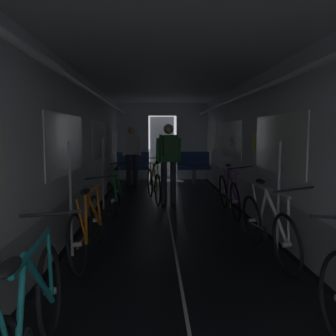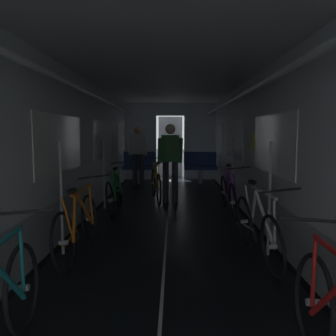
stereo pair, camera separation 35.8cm
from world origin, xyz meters
name	(u,v)px [view 2 (the right image)]	position (x,y,z in m)	size (l,w,h in m)	color
train_car_shell	(167,121)	(0.00, 3.60, 1.70)	(3.14, 12.34, 2.57)	black
bench_seat_far_left	(139,165)	(-0.90, 8.07, 0.57)	(0.98, 0.51, 0.95)	gray
bench_seat_far_right	(200,165)	(0.90, 8.07, 0.57)	(0.98, 0.51, 0.95)	gray
bicycle_orange	(78,226)	(-1.05, 2.02, 0.38)	(0.44, 1.69, 0.95)	black
bicycle_green	(115,192)	(-1.00, 4.36, 0.38)	(0.44, 1.69, 0.96)	black
bicycle_purple	(229,194)	(1.12, 4.20, 0.38)	(0.44, 1.69, 0.95)	black
bicycle_white	(257,228)	(1.09, 1.94, 0.38)	(0.44, 1.69, 0.95)	black
person_cyclist_aisle	(170,156)	(0.04, 5.16, 1.02)	(0.55, 0.42, 1.69)	#2D2D33
bicycle_yellow_in_aisle	(156,184)	(-0.28, 5.43, 0.38)	(0.46, 1.67, 0.93)	black
person_standing_near_bench	(138,151)	(-0.90, 7.70, 0.98)	(0.53, 0.23, 1.69)	#2D2D33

